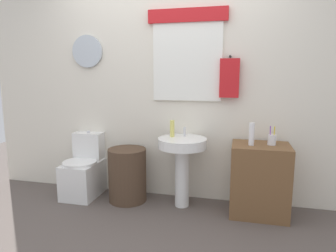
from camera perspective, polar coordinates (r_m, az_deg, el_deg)
The scene contains 10 objects.
ground_plane at distance 2.66m, azimuth -6.19°, elevation -21.87°, with size 8.00×8.00×0.00m, color #564C47.
back_wall at distance 3.36m, azimuth 0.13°, elevation 8.34°, with size 4.40×0.18×2.60m.
toilet at distance 3.64m, azimuth -15.74°, elevation -8.36°, with size 0.38×0.51×0.74m.
laundry_hamper at distance 3.38m, azimuth -7.78°, elevation -9.24°, with size 0.42×0.42×0.59m, color #4C3828.
pedestal_sink at distance 3.14m, azimuth 2.74°, elevation -5.62°, with size 0.51×0.51×0.74m.
faucet at distance 3.20m, azimuth 3.18°, elevation -1.05°, with size 0.03×0.03×0.10m, color silver.
wooden_cabinet at distance 3.15m, azimuth 17.09°, elevation -9.80°, with size 0.56×0.44×0.72m, color brown.
soap_bottle at distance 3.15m, azimuth 0.81°, elevation -0.50°, with size 0.05×0.05×0.18m, color #DBD166.
lotion_bottle at distance 2.99m, azimuth 15.71°, elevation -1.50°, with size 0.05×0.05×0.22m, color white.
toothbrush_cup at distance 3.07m, azimuth 19.27°, elevation -2.47°, with size 0.08×0.08×0.18m.
Camera 1 is at (0.79, -2.12, 1.39)m, focal length 31.83 mm.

